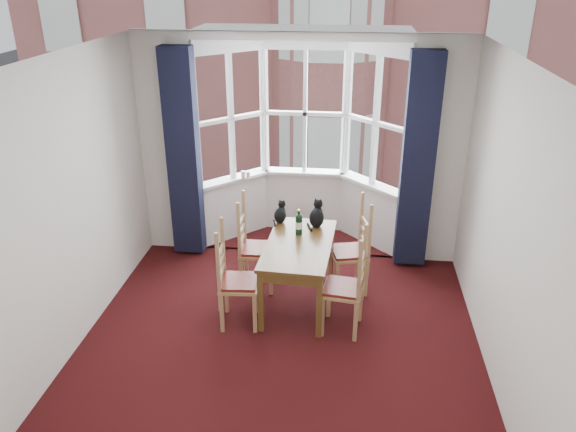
% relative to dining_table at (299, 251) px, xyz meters
% --- Properties ---
extents(floor, '(4.50, 4.50, 0.00)m').
position_rel_dining_table_xyz_m(floor, '(-0.12, -1.03, -0.64)').
color(floor, black).
rests_on(floor, ground).
extents(ceiling, '(4.50, 4.50, 0.00)m').
position_rel_dining_table_xyz_m(ceiling, '(-0.12, -1.03, 2.16)').
color(ceiling, white).
rests_on(ceiling, floor).
extents(wall_left, '(0.00, 4.50, 4.50)m').
position_rel_dining_table_xyz_m(wall_left, '(-2.12, -1.03, 0.76)').
color(wall_left, silver).
rests_on(wall_left, floor).
extents(wall_right, '(0.00, 4.50, 4.50)m').
position_rel_dining_table_xyz_m(wall_right, '(1.88, -1.03, 0.76)').
color(wall_right, silver).
rests_on(wall_right, floor).
extents(wall_near, '(4.00, 0.00, 4.00)m').
position_rel_dining_table_xyz_m(wall_near, '(-0.12, -3.28, 0.76)').
color(wall_near, silver).
rests_on(wall_near, floor).
extents(wall_back_pier_left, '(0.70, 0.12, 2.80)m').
position_rel_dining_table_xyz_m(wall_back_pier_left, '(-1.77, 1.22, 0.76)').
color(wall_back_pier_left, silver).
rests_on(wall_back_pier_left, floor).
extents(wall_back_pier_right, '(0.70, 0.12, 2.80)m').
position_rel_dining_table_xyz_m(wall_back_pier_right, '(1.53, 1.22, 0.76)').
color(wall_back_pier_right, silver).
rests_on(wall_back_pier_right, floor).
extents(bay_window, '(2.76, 0.94, 2.80)m').
position_rel_dining_table_xyz_m(bay_window, '(-0.12, 1.72, 0.76)').
color(bay_window, white).
rests_on(bay_window, floor).
extents(curtain_left, '(0.38, 0.22, 2.60)m').
position_rel_dining_table_xyz_m(curtain_left, '(-1.54, 1.04, 0.71)').
color(curtain_left, black).
rests_on(curtain_left, floor).
extents(curtain_right, '(0.38, 0.22, 2.60)m').
position_rel_dining_table_xyz_m(curtain_right, '(1.30, 1.04, 0.71)').
color(curtain_right, black).
rests_on(curtain_right, floor).
extents(dining_table, '(0.77, 1.34, 0.74)m').
position_rel_dining_table_xyz_m(dining_table, '(0.00, 0.00, 0.00)').
color(dining_table, brown).
rests_on(dining_table, floor).
extents(chair_left_near, '(0.43, 0.45, 0.92)m').
position_rel_dining_table_xyz_m(chair_left_near, '(-0.67, -0.46, -0.17)').
color(chair_left_near, '#A57E50').
rests_on(chair_left_near, floor).
extents(chair_left_far, '(0.41, 0.43, 0.92)m').
position_rel_dining_table_xyz_m(chair_left_far, '(-0.60, 0.29, -0.17)').
color(chair_left_far, '#A57E50').
rests_on(chair_left_far, floor).
extents(chair_right_near, '(0.45, 0.47, 0.92)m').
position_rel_dining_table_xyz_m(chair_right_near, '(0.58, -0.46, -0.17)').
color(chair_right_near, '#A57E50').
rests_on(chair_right_near, floor).
extents(chair_right_far, '(0.49, 0.51, 0.92)m').
position_rel_dining_table_xyz_m(chair_right_far, '(0.63, 0.37, -0.17)').
color(chair_right_far, '#A57E50').
rests_on(chair_right_far, floor).
extents(cat_left, '(0.17, 0.22, 0.27)m').
position_rel_dining_table_xyz_m(cat_left, '(-0.27, 0.52, 0.20)').
color(cat_left, black).
rests_on(cat_left, dining_table).
extents(cat_right, '(0.20, 0.26, 0.33)m').
position_rel_dining_table_xyz_m(cat_right, '(0.16, 0.46, 0.22)').
color(cat_right, black).
rests_on(cat_right, dining_table).
extents(wine_bottle, '(0.08, 0.08, 0.30)m').
position_rel_dining_table_xyz_m(wine_bottle, '(-0.03, 0.23, 0.23)').
color(wine_bottle, black).
rests_on(wine_bottle, dining_table).
extents(candle_tall, '(0.06, 0.06, 0.10)m').
position_rel_dining_table_xyz_m(candle_tall, '(-0.90, 1.57, 0.28)').
color(candle_tall, white).
rests_on(candle_tall, bay_window).
extents(candle_short, '(0.06, 0.06, 0.09)m').
position_rel_dining_table_xyz_m(candle_short, '(-0.84, 1.60, 0.27)').
color(candle_short, white).
rests_on(candle_short, bay_window).
extents(street, '(80.00, 80.00, 0.00)m').
position_rel_dining_table_xyz_m(street, '(-0.12, 31.22, -6.64)').
color(street, '#333335').
rests_on(street, ground).
extents(tenement_building, '(18.40, 7.80, 15.20)m').
position_rel_dining_table_xyz_m(tenement_building, '(-0.12, 12.98, 0.96)').
color(tenement_building, '#AB5F58').
rests_on(tenement_building, street).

